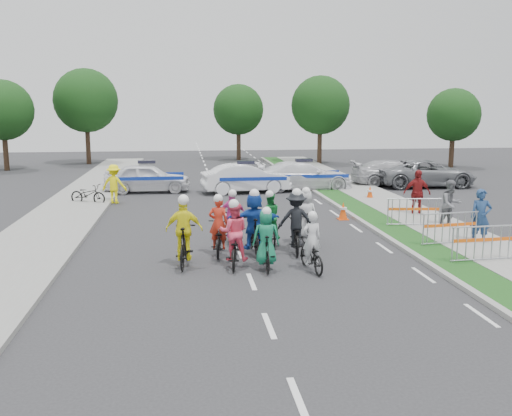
{
  "coord_description": "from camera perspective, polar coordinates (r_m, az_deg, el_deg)",
  "views": [
    {
      "loc": [
        -1.66,
        -13.9,
        4.4
      ],
      "look_at": [
        0.7,
        4.55,
        1.1
      ],
      "focal_mm": 40.0,
      "sensor_mm": 36.0,
      "label": 1
    }
  ],
  "objects": [
    {
      "name": "curb_right",
      "position": [
        20.54,
        12.11,
        -2.37
      ],
      "size": [
        0.2,
        60.0,
        0.12
      ],
      "primitive_type": "cube",
      "color": "gray",
      "rests_on": "ground"
    },
    {
      "name": "tree_2",
      "position": [
        44.49,
        19.17,
        8.78
      ],
      "size": [
        3.85,
        3.85,
        5.77
      ],
      "color": "#382619",
      "rests_on": "ground"
    },
    {
      "name": "spectator_1",
      "position": [
        22.07,
        18.91,
        0.36
      ],
      "size": [
        0.99,
        0.84,
        1.78
      ],
      "primitive_type": "imported",
      "rotation": [
        0.0,
        0.0,
        0.21
      ],
      "color": "slate",
      "rests_on": "ground"
    },
    {
      "name": "rider_6",
      "position": [
        17.23,
        -3.78,
        -2.66
      ],
      "size": [
        0.82,
        1.88,
        1.86
      ],
      "rotation": [
        0.0,
        0.0,
        3.04
      ],
      "color": "black",
      "rests_on": "ground"
    },
    {
      "name": "sidewalk_right",
      "position": [
        21.49,
        18.42,
        -2.1
      ],
      "size": [
        2.4,
        60.0,
        0.13
      ],
      "primitive_type": "cube",
      "color": "gray",
      "rests_on": "ground"
    },
    {
      "name": "cone_0",
      "position": [
        22.83,
        8.7,
        -0.3
      ],
      "size": [
        0.4,
        0.4,
        0.7
      ],
      "color": "#F24C0C",
      "rests_on": "ground"
    },
    {
      "name": "spectator_2",
      "position": [
        23.97,
        15.8,
        1.42
      ],
      "size": [
        1.15,
        0.53,
        1.92
      ],
      "primitive_type": "imported",
      "rotation": [
        0.0,
        0.0,
        -0.05
      ],
      "color": "maroon",
      "rests_on": "ground"
    },
    {
      "name": "tree_0",
      "position": [
        43.68,
        -24.02,
        8.92
      ],
      "size": [
        4.2,
        4.2,
        6.3
      ],
      "color": "#382619",
      "rests_on": "ground"
    },
    {
      "name": "sidewalk_left",
      "position": [
        19.98,
        -21.15,
        -3.16
      ],
      "size": [
        3.0,
        60.0,
        0.13
      ],
      "primitive_type": "cube",
      "color": "gray",
      "rests_on": "ground"
    },
    {
      "name": "rider_2",
      "position": [
        15.91,
        -2.23,
        -3.36
      ],
      "size": [
        0.87,
        1.94,
        1.92
      ],
      "rotation": [
        0.0,
        0.0,
        3.03
      ],
      "color": "black",
      "rests_on": "ground"
    },
    {
      "name": "grass_strip",
      "position": [
        20.78,
        13.94,
        -2.31
      ],
      "size": [
        1.2,
        60.0,
        0.11
      ],
      "primitive_type": "cube",
      "color": "#184115",
      "rests_on": "ground"
    },
    {
      "name": "rider_0",
      "position": [
        15.56,
        5.55,
        -4.28
      ],
      "size": [
        0.79,
        1.7,
        1.67
      ],
      "rotation": [
        0.0,
        0.0,
        3.28
      ],
      "color": "black",
      "rests_on": "ground"
    },
    {
      "name": "barrier_0",
      "position": [
        17.35,
        21.79,
        -3.46
      ],
      "size": [
        2.03,
        0.62,
        1.12
      ],
      "primitive_type": null,
      "rotation": [
        0.0,
        0.0,
        0.06
      ],
      "color": "#A5A8AD",
      "rests_on": "ground"
    },
    {
      "name": "rider_4",
      "position": [
        17.44,
        4.01,
        -1.99
      ],
      "size": [
        1.18,
        2.03,
        2.0
      ],
      "rotation": [
        0.0,
        0.0,
        3.0
      ],
      "color": "black",
      "rests_on": "ground"
    },
    {
      "name": "ground",
      "position": [
        14.67,
        -0.46,
        -7.39
      ],
      "size": [
        90.0,
        90.0,
        0.0
      ],
      "primitive_type": "plane",
      "color": "#28282B",
      "rests_on": "ground"
    },
    {
      "name": "civilian_sedan",
      "position": [
        33.37,
        13.71,
        3.43
      ],
      "size": [
        5.07,
        2.35,
        1.43
      ],
      "primitive_type": "imported",
      "rotation": [
        0.0,
        0.0,
        1.5
      ],
      "color": "#ADADB2",
      "rests_on": "ground"
    },
    {
      "name": "civilian_suv",
      "position": [
        33.25,
        16.63,
        3.35
      ],
      "size": [
        5.5,
        2.58,
        1.52
      ],
      "primitive_type": "imported",
      "rotation": [
        0.0,
        0.0,
        1.56
      ],
      "color": "slate",
      "rests_on": "ground"
    },
    {
      "name": "rider_9",
      "position": [
        18.67,
        -2.37,
        -1.42
      ],
      "size": [
        0.92,
        1.72,
        1.78
      ],
      "rotation": [
        0.0,
        0.0,
        3.07
      ],
      "color": "black",
      "rests_on": "ground"
    },
    {
      "name": "police_car_0",
      "position": [
        30.35,
        -10.82,
        2.99
      ],
      "size": [
        4.45,
        1.79,
        1.52
      ],
      "primitive_type": "imported",
      "rotation": [
        0.0,
        0.0,
        1.57
      ],
      "color": "white",
      "rests_on": "ground"
    },
    {
      "name": "police_car_1",
      "position": [
        29.66,
        -1.04,
        2.99
      ],
      "size": [
        4.72,
        2.16,
        1.5
      ],
      "primitive_type": "imported",
      "rotation": [
        0.0,
        0.0,
        1.7
      ],
      "color": "white",
      "rests_on": "ground"
    },
    {
      "name": "tree_3",
      "position": [
        46.49,
        -16.65,
        10.25
      ],
      "size": [
        4.9,
        4.9,
        7.35
      ],
      "color": "#382619",
      "rests_on": "ground"
    },
    {
      "name": "cone_1",
      "position": [
        27.85,
        11.32,
        1.48
      ],
      "size": [
        0.4,
        0.4,
        0.7
      ],
      "color": "#F24C0C",
      "rests_on": "ground"
    },
    {
      "name": "barrier_1",
      "position": [
        19.12,
        18.82,
        -2.07
      ],
      "size": [
        2.05,
        0.76,
        1.12
      ],
      "primitive_type": null,
      "rotation": [
        0.0,
        0.0,
        0.13
      ],
      "color": "#A5A8AD",
      "rests_on": "ground"
    },
    {
      "name": "rider_3",
      "position": [
        16.02,
        -7.18,
        -3.08
      ],
      "size": [
        1.07,
        1.99,
        2.05
      ],
      "rotation": [
        0.0,
        0.0,
        3.03
      ],
      "color": "black",
      "rests_on": "ground"
    },
    {
      "name": "rider_7",
      "position": [
        18.48,
        4.93,
        -1.42
      ],
      "size": [
        0.86,
        1.85,
        1.89
      ],
      "rotation": [
        0.0,
        0.0,
        3.29
      ],
      "color": "black",
      "rests_on": "ground"
    },
    {
      "name": "spectator_0",
      "position": [
        19.75,
        21.56,
        -0.84
      ],
      "size": [
        0.75,
        0.6,
        1.81
      ],
      "primitive_type": "imported",
      "rotation": [
        0.0,
        0.0,
        -0.27
      ],
      "color": "navy",
      "rests_on": "ground"
    },
    {
      "name": "police_car_2",
      "position": [
        30.79,
        4.78,
        3.23
      ],
      "size": [
        5.27,
        2.21,
        1.52
      ],
      "primitive_type": "imported",
      "rotation": [
        0.0,
        0.0,
        1.59
      ],
      "color": "white",
      "rests_on": "ground"
    },
    {
      "name": "parked_bike",
      "position": [
        27.18,
        -16.46,
        1.33
      ],
      "size": [
        1.88,
        1.3,
        0.94
      ],
      "primitive_type": "imported",
      "rotation": [
        0.0,
        0.0,
        1.15
      ],
      "color": "black",
      "rests_on": "ground"
    },
    {
      "name": "barrier_2",
      "position": [
        21.7,
        15.5,
        -0.5
      ],
      "size": [
        2.05,
        0.74,
        1.12
      ],
      "primitive_type": null,
      "rotation": [
        0.0,
        0.0,
        -0.12
      ],
      "color": "#A5A8AD",
      "rests_on": "ground"
    },
    {
      "name": "rider_1",
      "position": [
        15.57,
        1.01,
        -3.73
      ],
      "size": [
        0.76,
        1.69,
        1.76
      ],
      "rotation": [
        0.0,
        0.0,
        3.1
      ],
      "color": "black",
      "rests_on": "ground"
    },
    {
      "name": "marshal_hiviz",
      "position": [
        27.11,
        -14.0,
        2.34
      ],
      "size": [
        1.3,
        0.96,
        1.8
      ],
      "primitive_type": "imported",
      "rotation": [
        0.0,
        0.0,
        2.87
      ],
      "color": "#FFF30D",
      "rests_on": "ground"
    },
    {
      "name": "tree_4",
      "position": [
        48.13,
        -1.77,
        9.8
      ],
      "size": [
        4.2,
        4.2,
        6.3
      ],
      "color": "#382619",
      "rests_on": "ground"
    },
    {
      "name": "rider_5",
      "position": [
        17.19,
        -0.19,
        -1.9
      ],
      "size": [
        1.6,
        1.92,
        2.01
      ],
      "rotation": [
        0.0,
        0.0,
        3.16
      ],
      "color": "black",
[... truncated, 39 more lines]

